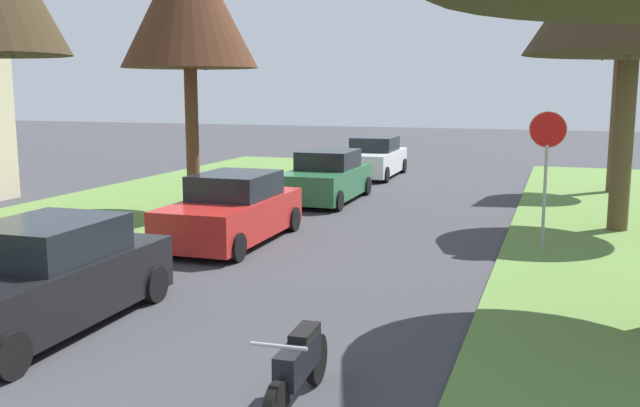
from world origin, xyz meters
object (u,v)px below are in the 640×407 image
(parked_sedan_red, at_px, (233,211))
(parked_sedan_green, at_px, (327,178))
(parked_sedan_black, at_px, (43,280))
(stop_sign_far, at_px, (547,149))
(parked_motorcycle, at_px, (298,366))
(street_tree_left_mid_b, at_px, (188,1))
(parked_sedan_white, at_px, (374,158))

(parked_sedan_red, height_order, parked_sedan_green, same)
(parked_sedan_black, distance_m, parked_sedan_red, 6.23)
(stop_sign_far, distance_m, parked_motorcycle, 9.51)
(street_tree_left_mid_b, height_order, parked_sedan_green, street_tree_left_mid_b)
(stop_sign_far, relative_size, parked_sedan_green, 0.67)
(parked_sedan_white, bearing_deg, parked_sedan_red, -89.89)
(parked_motorcycle, bearing_deg, parked_sedan_white, 102.34)
(parked_sedan_black, xyz_separation_m, parked_motorcycle, (4.49, -1.29, -0.24))
(stop_sign_far, height_order, parked_motorcycle, stop_sign_far)
(stop_sign_far, bearing_deg, parked_motorcycle, -104.29)
(parked_sedan_green, distance_m, parked_motorcycle, 14.56)
(parked_sedan_white, height_order, parked_motorcycle, parked_sedan_white)
(street_tree_left_mid_b, distance_m, parked_sedan_white, 11.42)
(stop_sign_far, relative_size, parked_sedan_black, 0.67)
(street_tree_left_mid_b, distance_m, parked_sedan_green, 6.72)
(parked_sedan_green, bearing_deg, parked_sedan_red, -91.32)
(parked_sedan_green, relative_size, parked_motorcycle, 2.16)
(parked_sedan_red, relative_size, parked_sedan_green, 1.00)
(stop_sign_far, bearing_deg, parked_sedan_green, 143.67)
(parked_sedan_red, bearing_deg, stop_sign_far, 12.84)
(parked_sedan_black, bearing_deg, stop_sign_far, 48.83)
(street_tree_left_mid_b, xyz_separation_m, parked_sedan_black, (2.60, -9.22, -5.08))
(parked_sedan_red, distance_m, parked_sedan_white, 12.87)
(parked_sedan_black, bearing_deg, parked_sedan_white, 89.93)
(street_tree_left_mid_b, height_order, parked_motorcycle, street_tree_left_mid_b)
(parked_sedan_black, relative_size, parked_sedan_white, 1.00)
(parked_motorcycle, bearing_deg, stop_sign_far, 75.71)
(parked_sedan_red, relative_size, parked_motorcycle, 2.16)
(street_tree_left_mid_b, bearing_deg, parked_sedan_black, -74.25)
(street_tree_left_mid_b, distance_m, parked_motorcycle, 13.75)
(parked_sedan_white, distance_m, parked_motorcycle, 20.88)
(stop_sign_far, bearing_deg, parked_sedan_red, -167.16)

